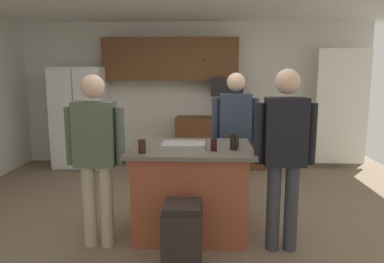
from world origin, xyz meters
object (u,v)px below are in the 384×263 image
(glass_pilsner, at_px, (142,146))
(glass_short_whisky, at_px, (214,145))
(person_guest_right, at_px, (235,132))
(tumbler_amber, at_px, (236,141))
(refrigerator, at_px, (81,118))
(trash_bin, at_px, (183,237))
(person_guest_by_door, at_px, (285,148))
(serving_tray, at_px, (183,145))
(kitchen_island, at_px, (191,189))
(person_elder_center, at_px, (96,150))
(glass_stout_tall, at_px, (234,142))
(microwave_over_range, at_px, (227,86))

(glass_pilsner, distance_m, glass_short_whisky, 0.70)
(person_guest_right, height_order, tumbler_amber, person_guest_right)
(refrigerator, height_order, trash_bin, refrigerator)
(person_guest_by_door, relative_size, serving_tray, 3.95)
(kitchen_island, height_order, trash_bin, kitchen_island)
(trash_bin, bearing_deg, glass_pilsner, 133.45)
(person_guest_by_door, distance_m, person_guest_right, 1.13)
(person_elder_center, relative_size, glass_pilsner, 12.90)
(refrigerator, distance_m, serving_tray, 3.35)
(kitchen_island, bearing_deg, glass_short_whisky, -40.21)
(refrigerator, distance_m, person_guest_by_door, 4.23)
(refrigerator, bearing_deg, tumbler_amber, -46.35)
(person_elder_center, xyz_separation_m, tumbler_amber, (1.36, 0.32, 0.03))
(glass_stout_tall, xyz_separation_m, tumbler_amber, (0.03, 0.12, -0.02))
(glass_stout_tall, bearing_deg, trash_bin, -127.02)
(tumbler_amber, xyz_separation_m, serving_tray, (-0.54, -0.01, -0.05))
(refrigerator, relative_size, glass_short_whisky, 14.77)
(glass_stout_tall, relative_size, trash_bin, 0.27)
(kitchen_island, bearing_deg, glass_stout_tall, -17.85)
(refrigerator, xyz_separation_m, person_elder_center, (1.19, -2.99, 0.08))
(person_elder_center, bearing_deg, person_guest_by_door, -21.10)
(person_elder_center, relative_size, trash_bin, 2.76)
(refrigerator, distance_m, glass_stout_tall, 3.76)
(person_elder_center, xyz_separation_m, glass_pilsner, (0.45, 0.01, 0.03))
(glass_pilsner, bearing_deg, refrigerator, 118.79)
(person_guest_by_door, relative_size, glass_pilsner, 13.30)
(person_guest_right, relative_size, glass_stout_tall, 10.36)
(refrigerator, height_order, person_elder_center, refrigerator)
(person_guest_right, bearing_deg, glass_pilsner, -7.06)
(microwave_over_range, relative_size, glass_short_whisky, 4.62)
(kitchen_island, relative_size, glass_stout_tall, 7.72)
(microwave_over_range, distance_m, person_guest_right, 2.11)
(microwave_over_range, distance_m, serving_tray, 2.90)
(refrigerator, xyz_separation_m, serving_tray, (2.01, -2.68, 0.07))
(person_elder_center, bearing_deg, microwave_over_range, 44.82)
(refrigerator, relative_size, person_elder_center, 1.06)
(glass_short_whisky, distance_m, trash_bin, 0.94)
(tumbler_amber, distance_m, serving_tray, 0.54)
(glass_short_whisky, relative_size, serving_tray, 0.28)
(kitchen_island, bearing_deg, glass_pilsner, -144.02)
(microwave_over_range, relative_size, person_guest_right, 0.33)
(person_guest_right, bearing_deg, tumbler_amber, 31.91)
(microwave_over_range, distance_m, glass_pilsner, 3.27)
(microwave_over_range, bearing_deg, tumbler_amber, -91.01)
(person_elder_center, height_order, serving_tray, person_elder_center)
(person_elder_center, bearing_deg, person_guest_right, 15.90)
(person_elder_center, xyz_separation_m, glass_short_whisky, (1.13, 0.14, 0.03))
(serving_tray, bearing_deg, glass_short_whisky, -28.29)
(microwave_over_range, distance_m, glass_short_whisky, 3.01)
(glass_pilsner, xyz_separation_m, tumbler_amber, (0.91, 0.30, 0.00))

